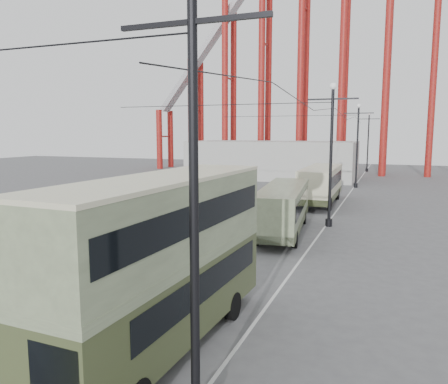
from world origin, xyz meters
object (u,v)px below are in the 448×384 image
at_px(lamp_post_near, 192,45).
at_px(double_decker_bus, 163,254).
at_px(single_decker_cream, 321,183).
at_px(single_decker_green, 283,207).
at_px(pedestrian, 262,226).

distance_m(lamp_post_near, double_decker_bus, 6.02).
bearing_deg(single_decker_cream, lamp_post_near, -87.31).
xyz_separation_m(lamp_post_near, double_decker_bus, (-2.12, 2.47, -5.07)).
bearing_deg(lamp_post_near, single_decker_cream, 93.72).
distance_m(double_decker_bus, single_decker_cream, 27.78).
bearing_deg(lamp_post_near, single_decker_green, 97.55).
distance_m(lamp_post_near, single_decker_cream, 30.89).
relative_size(lamp_post_near, double_decker_bus, 1.15).
xyz_separation_m(single_decker_cream, pedestrian, (-0.93, -15.14, -0.83)).
bearing_deg(double_decker_bus, single_decker_cream, 91.85).
bearing_deg(lamp_post_near, pedestrian, 100.85).
xyz_separation_m(double_decker_bus, single_decker_cream, (0.16, 27.76, -0.99)).
height_order(lamp_post_near, pedestrian, lamp_post_near).
height_order(double_decker_bus, pedestrian, double_decker_bus).
relative_size(double_decker_bus, single_decker_green, 0.89).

